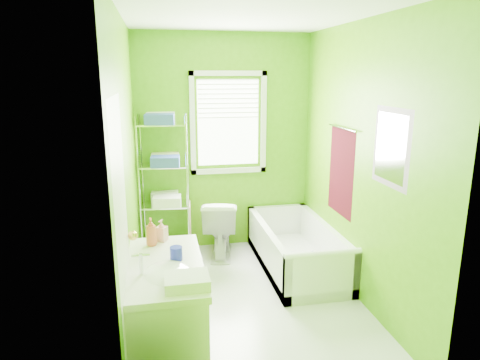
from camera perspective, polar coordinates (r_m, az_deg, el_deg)
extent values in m
plane|color=silver|center=(4.28, 1.20, -15.77)|extent=(2.90, 2.90, 0.00)
cube|color=#498D06|center=(5.21, -2.12, 4.87)|extent=(2.10, 0.04, 2.60)
cube|color=#498D06|center=(2.46, 8.56, -5.71)|extent=(2.10, 0.04, 2.60)
cube|color=#498D06|center=(3.73, -14.67, 0.76)|extent=(0.04, 2.90, 2.60)
cube|color=#498D06|center=(4.15, 15.60, 2.03)|extent=(0.04, 2.90, 2.60)
cube|color=white|center=(3.75, 1.41, 21.29)|extent=(2.10, 2.90, 0.04)
cube|color=white|center=(5.17, -1.58, 7.61)|extent=(0.74, 0.01, 1.01)
cube|color=white|center=(5.25, -1.50, 1.27)|extent=(0.92, 0.05, 0.06)
cube|color=white|center=(5.12, -1.59, 14.05)|extent=(0.92, 0.05, 0.06)
cube|color=white|center=(5.10, -6.35, 7.43)|extent=(0.06, 0.05, 1.22)
cube|color=white|center=(5.24, 3.14, 7.67)|extent=(0.06, 0.05, 1.22)
cube|color=white|center=(5.12, -1.55, 10.80)|extent=(0.72, 0.02, 0.50)
cube|color=white|center=(2.87, -15.18, -9.59)|extent=(0.02, 0.80, 2.00)
sphere|color=gold|center=(3.17, -14.11, -7.21)|extent=(0.07, 0.07, 0.07)
cube|color=#3E070F|center=(4.49, 13.33, 1.07)|extent=(0.02, 0.58, 0.90)
cylinder|color=silver|center=(4.41, 13.48, 6.77)|extent=(0.02, 0.62, 0.02)
cube|color=#CC5972|center=(3.63, 19.53, 4.09)|extent=(0.02, 0.54, 0.64)
cube|color=white|center=(3.63, 19.42, 4.09)|extent=(0.01, 0.44, 0.54)
cube|color=white|center=(4.95, 7.41, -10.86)|extent=(0.75, 1.62, 0.11)
cube|color=white|center=(4.78, 3.57, -9.21)|extent=(0.08, 1.62, 0.49)
cube|color=white|center=(4.99, 11.23, -8.46)|extent=(0.08, 1.62, 0.49)
cube|color=white|center=(4.22, 10.86, -12.76)|extent=(0.75, 0.08, 0.49)
cube|color=white|center=(5.56, 4.97, -5.85)|extent=(0.75, 0.08, 0.49)
cylinder|color=white|center=(4.12, 11.01, -9.74)|extent=(0.75, 0.08, 0.08)
cylinder|color=#132EB8|center=(4.44, 9.76, -12.80)|extent=(0.33, 0.33, 0.06)
cylinder|color=gold|center=(4.42, 9.79, -12.18)|extent=(0.31, 0.31, 0.05)
cube|color=#132EB8|center=(4.48, 8.70, -10.99)|extent=(0.23, 0.12, 0.22)
imported|color=white|center=(5.11, -2.62, -6.27)|extent=(0.53, 0.76, 0.71)
cube|color=white|center=(3.35, -9.77, -17.59)|extent=(0.52, 1.04, 0.76)
cube|color=silver|center=(3.16, -10.08, -11.35)|extent=(0.55, 1.07, 0.05)
ellipsoid|color=white|center=(3.04, -9.62, -12.54)|extent=(0.36, 0.47, 0.13)
cylinder|color=silver|center=(3.00, -13.04, -10.97)|extent=(0.03, 0.03, 0.16)
cylinder|color=silver|center=(2.97, -13.11, -9.75)|extent=(0.12, 0.02, 0.02)
imported|color=#D2543E|center=(3.45, -11.77, -6.78)|extent=(0.09, 0.09, 0.23)
imported|color=pink|center=(3.53, -10.43, -6.62)|extent=(0.11, 0.11, 0.18)
cylinder|color=#1920A6|center=(3.18, -8.50, -9.66)|extent=(0.09, 0.09, 0.10)
cube|color=white|center=(2.81, -7.09, -13.21)|extent=(0.28, 0.22, 0.07)
cylinder|color=silver|center=(4.92, -13.28, -1.53)|extent=(0.02, 0.02, 1.68)
cylinder|color=silver|center=(5.24, -12.85, -0.58)|extent=(0.02, 0.02, 1.68)
cylinder|color=silver|center=(4.88, -7.02, -1.39)|extent=(0.02, 0.02, 1.68)
cylinder|color=silver|center=(5.20, -6.96, -0.44)|extent=(0.02, 0.02, 1.68)
cube|color=silver|center=(5.27, -9.72, -8.16)|extent=(0.59, 0.40, 0.02)
cube|color=silver|center=(5.11, -9.94, -3.24)|extent=(0.59, 0.40, 0.02)
cube|color=silver|center=(4.99, -10.16, 1.94)|extent=(0.59, 0.40, 0.02)
cube|color=silver|center=(4.92, -10.40, 7.33)|extent=(0.59, 0.40, 0.02)
cube|color=#2C4AA0|center=(4.81, -10.69, 7.97)|extent=(0.33, 0.24, 0.12)
cube|color=white|center=(5.04, -10.52, 8.24)|extent=(0.33, 0.24, 0.12)
cube|color=#2C4AA0|center=(4.87, -9.94, 2.46)|extent=(0.33, 0.24, 0.12)
cube|color=#CBCD7D|center=(5.10, -9.92, 2.97)|extent=(0.33, 0.24, 0.12)
cube|color=white|center=(5.01, -9.70, -2.79)|extent=(0.33, 0.24, 0.12)
cube|color=white|center=(5.22, -9.98, -2.11)|extent=(0.33, 0.24, 0.12)
cube|color=#F4A6B1|center=(5.18, -6.73, -5.93)|extent=(0.05, 0.29, 0.52)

